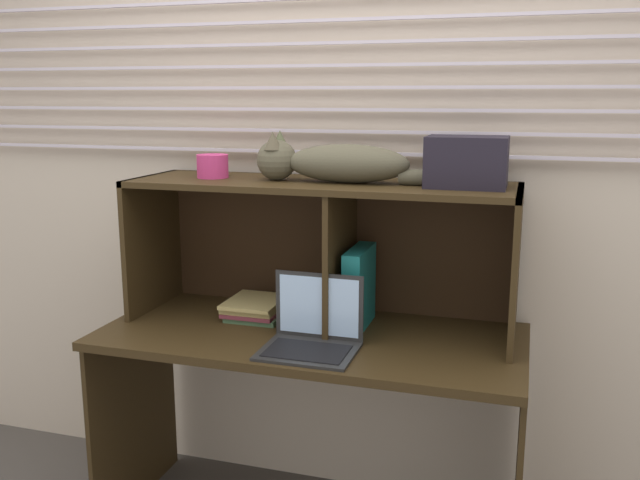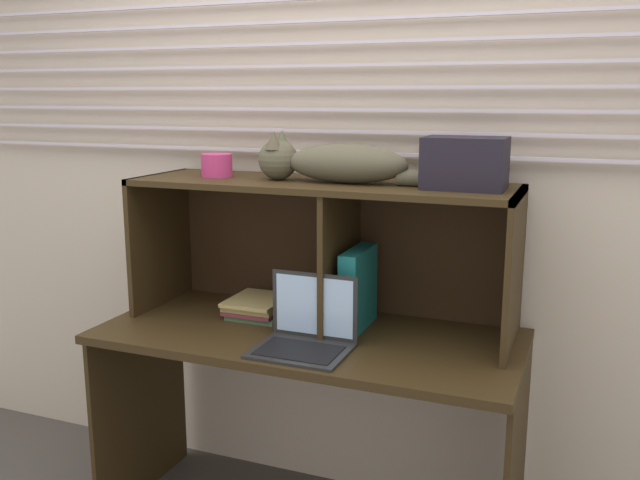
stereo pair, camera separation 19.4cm
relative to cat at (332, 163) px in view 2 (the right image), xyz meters
The scene contains 9 objects.
back_panel_with_blinds 0.28m from the cat, 100.34° to the left, with size 4.40×0.08×2.50m.
desk 0.75m from the cat, 112.13° to the right, with size 1.47×0.66×0.77m.
hutch_shelf_unit 0.23m from the cat, 134.39° to the left, with size 1.37×0.41×0.52m.
cat is the anchor object (origin of this frame).
laptop 0.60m from the cat, 88.71° to the right, with size 0.31×0.24×0.24m.
binder_upright 0.45m from the cat, ahead, with size 0.06×0.25×0.29m, color #197373.
book_stack 0.63m from the cat, behind, with size 0.21×0.25×0.07m.
small_basket 0.46m from the cat, behind, with size 0.11×0.11×0.08m, color #C83675.
storage_box 0.46m from the cat, ahead, with size 0.26×0.18×0.17m, color black.
Camera 2 is at (0.89, -1.94, 1.59)m, focal length 38.71 mm.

